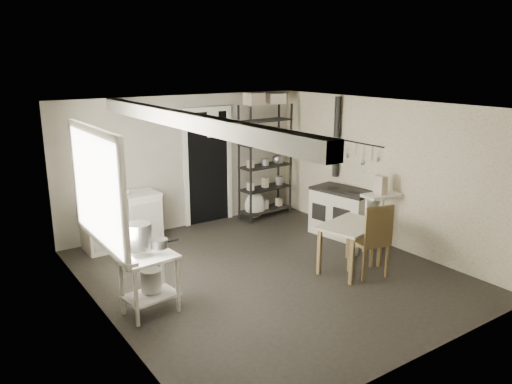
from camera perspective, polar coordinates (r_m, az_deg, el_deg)
floor at (r=7.03m, az=1.40°, el=-9.22°), size 5.00×5.00×0.00m
ceiling at (r=6.45m, az=1.53°, el=9.79°), size 5.00×5.00×0.00m
wall_back at (r=8.74m, az=-8.19°, el=3.37°), size 4.50×0.02×2.30m
wall_front at (r=4.94m, az=18.79°, el=-6.33°), size 4.50×0.02×2.30m
wall_left at (r=5.68m, az=-17.30°, el=-3.45°), size 0.02×5.00×2.30m
wall_right at (r=8.14m, az=14.43°, el=2.19°), size 0.02×5.00×2.30m
window at (r=5.78m, az=-17.88°, el=0.43°), size 0.12×1.76×1.28m
doorway at (r=8.95m, az=-5.49°, el=2.74°), size 0.96×0.10×2.08m
ceiling_beam at (r=5.84m, az=-8.16°, el=8.13°), size 0.18×5.00×0.18m
wallpaper_panel at (r=8.13m, az=14.38°, el=2.18°), size 0.01×5.00×2.30m
utensil_rail at (r=8.42m, az=11.27°, el=5.56°), size 0.06×1.20×0.44m
prep_table at (r=5.96m, az=-12.04°, el=-9.94°), size 0.66×0.50×0.71m
stockpot at (r=5.80m, az=-13.23°, el=-4.97°), size 0.36×0.36×0.31m
saucepan at (r=5.80m, az=-10.99°, el=-5.79°), size 0.23×0.23×0.11m
bucket at (r=6.02m, az=-11.88°, el=-9.84°), size 0.27×0.27×0.26m
base_cabinets at (r=8.15m, az=-15.12°, el=-2.86°), size 1.26×0.55×0.82m
mixing_bowl at (r=8.00m, az=-14.90°, el=0.51°), size 0.35×0.35×0.07m
counter_cup at (r=7.88m, az=-17.29°, el=0.26°), size 0.16×0.16×0.10m
shelf_rack at (r=9.23m, az=1.06°, el=2.87°), size 1.02×0.46×2.10m
shelf_jar at (r=9.01m, az=-0.90°, el=5.27°), size 0.09×0.09×0.19m
storage_box_a at (r=8.94m, az=-0.23°, el=9.35°), size 0.31×0.28×0.21m
storage_box_b at (r=9.20m, az=2.31°, el=9.37°), size 0.37×0.35×0.19m
stove at (r=8.45m, az=9.83°, el=-2.08°), size 0.73×1.10×0.80m
stovepipe at (r=8.68m, az=9.21°, el=6.20°), size 0.14×0.14×1.38m
side_ledge at (r=7.95m, az=13.96°, el=-3.45°), size 0.62×0.38×0.89m
oats_box at (r=7.78m, az=14.03°, el=0.59°), size 0.14×0.20×0.29m
work_table at (r=7.09m, az=10.72°, el=-5.95°), size 1.03×0.84×0.68m
table_cup at (r=7.03m, az=12.79°, el=-2.58°), size 0.11×0.11×0.09m
chair at (r=6.98m, az=12.78°, el=-5.51°), size 0.51×0.53×1.04m
flour_sack at (r=9.31m, az=-0.11°, el=-1.54°), size 0.47×0.42×0.48m
floor_crock at (r=7.76m, az=11.24°, el=-6.55°), size 0.15×0.15×0.14m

